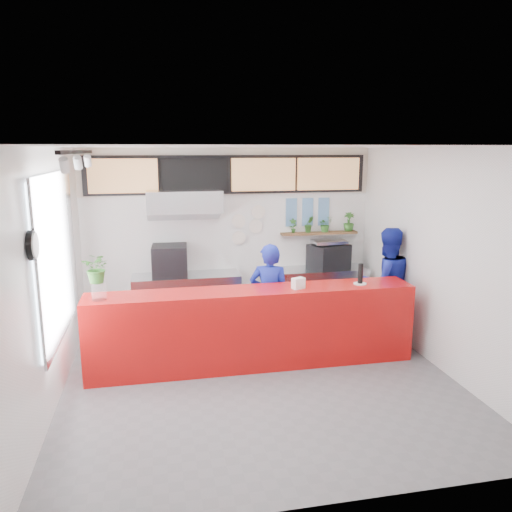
# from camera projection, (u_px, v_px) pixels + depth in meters

# --- Properties ---
(floor) EXTENTS (5.00, 5.00, 0.00)m
(floor) POSITION_uv_depth(u_px,v_px,m) (259.00, 377.00, 6.64)
(floor) COLOR slate
(floor) RESTS_ON ground
(ceiling) EXTENTS (5.00, 5.00, 0.00)m
(ceiling) POSITION_uv_depth(u_px,v_px,m) (259.00, 147.00, 6.01)
(ceiling) COLOR silver
(wall_back) EXTENTS (5.00, 0.00, 5.00)m
(wall_back) POSITION_uv_depth(u_px,v_px,m) (230.00, 235.00, 8.72)
(wall_back) COLOR white
(wall_back) RESTS_ON ground
(wall_left) EXTENTS (0.00, 5.00, 5.00)m
(wall_left) POSITION_uv_depth(u_px,v_px,m) (51.00, 277.00, 5.84)
(wall_left) COLOR white
(wall_left) RESTS_ON ground
(wall_right) EXTENTS (0.00, 5.00, 5.00)m
(wall_right) POSITION_uv_depth(u_px,v_px,m) (438.00, 259.00, 6.81)
(wall_right) COLOR white
(wall_right) RESTS_ON ground
(service_counter) EXTENTS (4.50, 0.60, 1.10)m
(service_counter) POSITION_uv_depth(u_px,v_px,m) (253.00, 328.00, 6.90)
(service_counter) COLOR #BA0E0D
(service_counter) RESTS_ON ground
(cream_band) EXTENTS (5.00, 0.02, 0.80)m
(cream_band) POSITION_uv_depth(u_px,v_px,m) (229.00, 172.00, 8.48)
(cream_band) COLOR beige
(cream_band) RESTS_ON wall_back
(prep_bench) EXTENTS (1.80, 0.60, 0.90)m
(prep_bench) POSITION_uv_depth(u_px,v_px,m) (187.00, 300.00, 8.49)
(prep_bench) COLOR #B2B5BA
(prep_bench) RESTS_ON ground
(panini_oven) EXTENTS (0.61, 0.61, 0.51)m
(panini_oven) POSITION_uv_depth(u_px,v_px,m) (170.00, 261.00, 8.30)
(panini_oven) COLOR black
(panini_oven) RESTS_ON prep_bench
(extraction_hood) EXTENTS (1.20, 0.70, 0.35)m
(extraction_hood) POSITION_uv_depth(u_px,v_px,m) (184.00, 201.00, 8.09)
(extraction_hood) COLOR #B2B5BA
(extraction_hood) RESTS_ON ceiling
(hood_lip) EXTENTS (1.20, 0.69, 0.31)m
(hood_lip) POSITION_uv_depth(u_px,v_px,m) (184.00, 213.00, 8.13)
(hood_lip) COLOR #B2B5BA
(hood_lip) RESTS_ON ceiling
(right_bench) EXTENTS (1.80, 0.60, 0.90)m
(right_bench) POSITION_uv_depth(u_px,v_px,m) (316.00, 293.00, 8.94)
(right_bench) COLOR #B2B5BA
(right_bench) RESTS_ON ground
(espresso_machine) EXTENTS (0.79, 0.68, 0.42)m
(espresso_machine) POSITION_uv_depth(u_px,v_px,m) (329.00, 256.00, 8.85)
(espresso_machine) COLOR black
(espresso_machine) RESTS_ON right_bench
(espresso_tray) EXTENTS (0.59, 0.41, 0.05)m
(espresso_tray) POSITION_uv_depth(u_px,v_px,m) (329.00, 242.00, 8.79)
(espresso_tray) COLOR silver
(espresso_tray) RESTS_ON espresso_machine
(herb_shelf) EXTENTS (1.40, 0.18, 0.04)m
(herb_shelf) POSITION_uv_depth(u_px,v_px,m) (319.00, 233.00, 8.93)
(herb_shelf) COLOR brown
(herb_shelf) RESTS_ON wall_back
(menu_board_far_left) EXTENTS (1.10, 0.10, 0.55)m
(menu_board_far_left) POSITION_uv_depth(u_px,v_px,m) (123.00, 176.00, 8.04)
(menu_board_far_left) COLOR tan
(menu_board_far_left) RESTS_ON wall_back
(menu_board_mid_left) EXTENTS (1.10, 0.10, 0.55)m
(menu_board_mid_left) POSITION_uv_depth(u_px,v_px,m) (195.00, 175.00, 8.27)
(menu_board_mid_left) COLOR black
(menu_board_mid_left) RESTS_ON wall_back
(menu_board_mid_right) EXTENTS (1.10, 0.10, 0.55)m
(menu_board_mid_right) POSITION_uv_depth(u_px,v_px,m) (263.00, 175.00, 8.49)
(menu_board_mid_right) COLOR tan
(menu_board_mid_right) RESTS_ON wall_back
(menu_board_far_right) EXTENTS (1.10, 0.10, 0.55)m
(menu_board_far_right) POSITION_uv_depth(u_px,v_px,m) (328.00, 174.00, 8.72)
(menu_board_far_right) COLOR tan
(menu_board_far_right) RESTS_ON wall_back
(soffit) EXTENTS (4.80, 0.04, 0.65)m
(soffit) POSITION_uv_depth(u_px,v_px,m) (230.00, 175.00, 8.46)
(soffit) COLOR black
(soffit) RESTS_ON wall_back
(window_pane) EXTENTS (0.04, 2.20, 1.90)m
(window_pane) POSITION_uv_depth(u_px,v_px,m) (57.00, 255.00, 6.09)
(window_pane) COLOR silver
(window_pane) RESTS_ON wall_left
(window_frame) EXTENTS (0.03, 2.30, 2.00)m
(window_frame) POSITION_uv_depth(u_px,v_px,m) (58.00, 255.00, 6.09)
(window_frame) COLOR #B2B5BA
(window_frame) RESTS_ON wall_left
(wall_clock_rim) EXTENTS (0.05, 0.30, 0.30)m
(wall_clock_rim) POSITION_uv_depth(u_px,v_px,m) (32.00, 245.00, 4.87)
(wall_clock_rim) COLOR black
(wall_clock_rim) RESTS_ON wall_left
(wall_clock_face) EXTENTS (0.02, 0.26, 0.26)m
(wall_clock_face) POSITION_uv_depth(u_px,v_px,m) (35.00, 245.00, 4.87)
(wall_clock_face) COLOR white
(wall_clock_face) RESTS_ON wall_left
(track_rail) EXTENTS (0.05, 2.40, 0.04)m
(track_rail) POSITION_uv_depth(u_px,v_px,m) (77.00, 152.00, 5.61)
(track_rail) COLOR black
(track_rail) RESTS_ON ceiling
(dec_plate_a) EXTENTS (0.24, 0.03, 0.24)m
(dec_plate_a) POSITION_uv_depth(u_px,v_px,m) (239.00, 221.00, 8.67)
(dec_plate_a) COLOR silver
(dec_plate_a) RESTS_ON wall_back
(dec_plate_b) EXTENTS (0.24, 0.03, 0.24)m
(dec_plate_b) POSITION_uv_depth(u_px,v_px,m) (256.00, 226.00, 8.74)
(dec_plate_b) COLOR silver
(dec_plate_b) RESTS_ON wall_back
(dec_plate_c) EXTENTS (0.24, 0.03, 0.24)m
(dec_plate_c) POSITION_uv_depth(u_px,v_px,m) (239.00, 238.00, 8.73)
(dec_plate_c) COLOR silver
(dec_plate_c) RESTS_ON wall_back
(dec_plate_d) EXTENTS (0.24, 0.03, 0.24)m
(dec_plate_d) POSITION_uv_depth(u_px,v_px,m) (258.00, 212.00, 8.70)
(dec_plate_d) COLOR silver
(dec_plate_d) RESTS_ON wall_back
(photo_frame_a) EXTENTS (0.20, 0.02, 0.25)m
(photo_frame_a) POSITION_uv_depth(u_px,v_px,m) (291.00, 205.00, 8.81)
(photo_frame_a) COLOR #598CBF
(photo_frame_a) RESTS_ON wall_back
(photo_frame_b) EXTENTS (0.20, 0.02, 0.25)m
(photo_frame_b) POSITION_uv_depth(u_px,v_px,m) (308.00, 205.00, 8.87)
(photo_frame_b) COLOR #598CBF
(photo_frame_b) RESTS_ON wall_back
(photo_frame_c) EXTENTS (0.20, 0.02, 0.25)m
(photo_frame_c) POSITION_uv_depth(u_px,v_px,m) (324.00, 205.00, 8.92)
(photo_frame_c) COLOR #598CBF
(photo_frame_c) RESTS_ON wall_back
(photo_frame_d) EXTENTS (0.20, 0.02, 0.25)m
(photo_frame_d) POSITION_uv_depth(u_px,v_px,m) (291.00, 219.00, 8.86)
(photo_frame_d) COLOR #598CBF
(photo_frame_d) RESTS_ON wall_back
(photo_frame_e) EXTENTS (0.20, 0.02, 0.25)m
(photo_frame_e) POSITION_uv_depth(u_px,v_px,m) (307.00, 219.00, 8.92)
(photo_frame_e) COLOR #598CBF
(photo_frame_e) RESTS_ON wall_back
(photo_frame_f) EXTENTS (0.20, 0.02, 0.25)m
(photo_frame_f) POSITION_uv_depth(u_px,v_px,m) (323.00, 219.00, 8.98)
(photo_frame_f) COLOR #598CBF
(photo_frame_f) RESTS_ON wall_back
(staff_center) EXTENTS (0.70, 0.57, 1.64)m
(staff_center) POSITION_uv_depth(u_px,v_px,m) (270.00, 298.00, 7.36)
(staff_center) COLOR navy
(staff_center) RESTS_ON ground
(staff_right) EXTENTS (0.89, 0.70, 1.79)m
(staff_right) POSITION_uv_depth(u_px,v_px,m) (386.00, 284.00, 7.87)
(staff_right) COLOR navy
(staff_right) RESTS_ON ground
(herb_a) EXTENTS (0.14, 0.10, 0.26)m
(herb_a) POSITION_uv_depth(u_px,v_px,m) (293.00, 226.00, 8.81)
(herb_a) COLOR #316B25
(herb_a) RESTS_ON herb_shelf
(herb_b) EXTENTS (0.17, 0.14, 0.30)m
(herb_b) POSITION_uv_depth(u_px,v_px,m) (309.00, 224.00, 8.86)
(herb_b) COLOR #316B25
(herb_b) RESTS_ON herb_shelf
(herb_c) EXTENTS (0.31, 0.29, 0.28)m
(herb_c) POSITION_uv_depth(u_px,v_px,m) (325.00, 224.00, 8.92)
(herb_c) COLOR #316B25
(herb_c) RESTS_ON herb_shelf
(herb_d) EXTENTS (0.23, 0.22, 0.34)m
(herb_d) POSITION_uv_depth(u_px,v_px,m) (349.00, 222.00, 9.00)
(herb_d) COLOR #316B25
(herb_d) RESTS_ON herb_shelf
(glass_vase) EXTENTS (0.20, 0.20, 0.23)m
(glass_vase) POSITION_uv_depth(u_px,v_px,m) (99.00, 291.00, 6.30)
(glass_vase) COLOR white
(glass_vase) RESTS_ON service_counter
(basil_vase) EXTENTS (0.43, 0.41, 0.39)m
(basil_vase) POSITION_uv_depth(u_px,v_px,m) (97.00, 268.00, 6.24)
(basil_vase) COLOR #316B25
(basil_vase) RESTS_ON glass_vase
(napkin_holder) EXTENTS (0.20, 0.16, 0.15)m
(napkin_holder) POSITION_uv_depth(u_px,v_px,m) (298.00, 283.00, 6.82)
(napkin_holder) COLOR white
(napkin_holder) RESTS_ON service_counter
(white_plate) EXTENTS (0.24, 0.24, 0.01)m
(white_plate) POSITION_uv_depth(u_px,v_px,m) (360.00, 284.00, 7.06)
(white_plate) COLOR white
(white_plate) RESTS_ON service_counter
(pepper_mill) EXTENTS (0.07, 0.07, 0.28)m
(pepper_mill) POSITION_uv_depth(u_px,v_px,m) (360.00, 273.00, 7.03)
(pepper_mill) COLOR black
(pepper_mill) RESTS_ON white_plate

